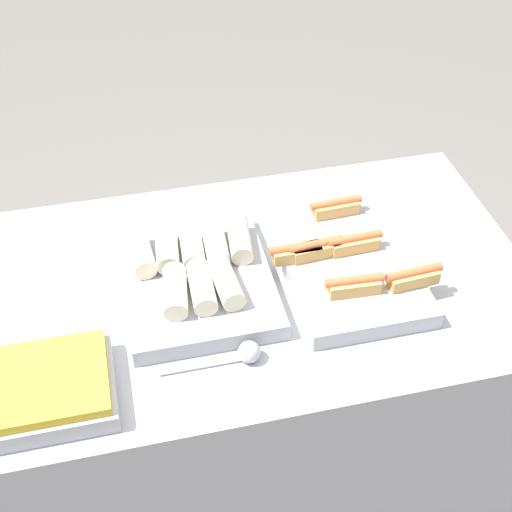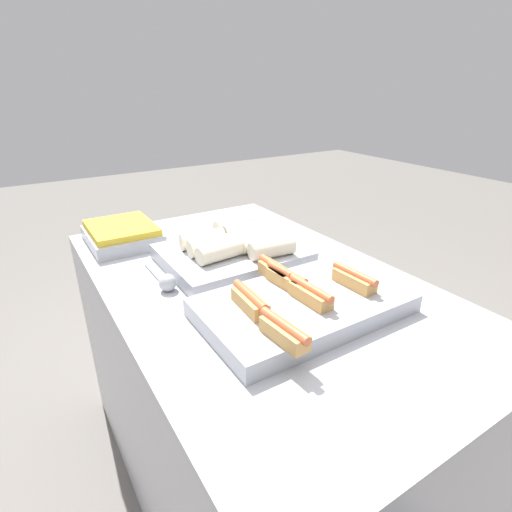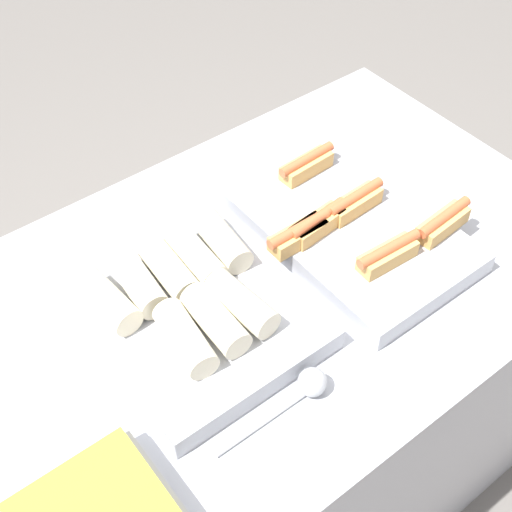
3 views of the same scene
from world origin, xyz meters
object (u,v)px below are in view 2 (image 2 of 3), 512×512
serving_spoon_near (166,282)px  tray_wraps (234,250)px  tray_side_front (122,234)px  tray_hotdogs (302,303)px

serving_spoon_near → tray_wraps: bearing=103.7°
tray_wraps → serving_spoon_near: bearing=-76.3°
tray_wraps → tray_side_front: size_ratio=1.53×
tray_side_front → tray_hotdogs: bearing=19.2°
tray_wraps → tray_side_front: bearing=-143.7°
tray_hotdogs → serving_spoon_near: 0.41m
tray_hotdogs → tray_side_front: tray_hotdogs is taller
serving_spoon_near → tray_side_front: bearing=-178.7°
tray_wraps → tray_side_front: 0.47m
tray_wraps → tray_side_front: (-0.38, -0.28, -0.01)m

